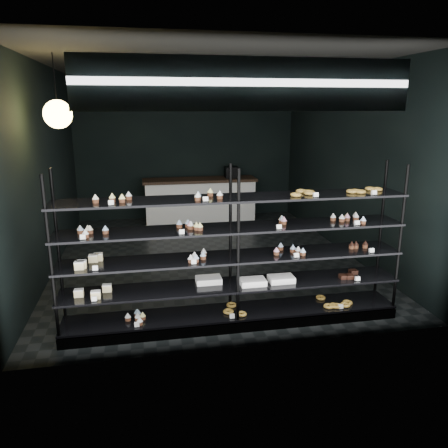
% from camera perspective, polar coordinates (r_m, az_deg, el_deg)
% --- Properties ---
extents(room, '(5.01, 6.01, 3.20)m').
position_cam_1_polar(room, '(7.28, -2.45, 7.64)').
color(room, black).
rests_on(room, ground).
extents(display_shelf, '(4.00, 0.50, 1.91)m').
position_cam_1_polar(display_shelf, '(5.16, 1.01, -6.66)').
color(display_shelf, black).
rests_on(display_shelf, room).
extents(signage, '(3.30, 0.05, 0.50)m').
position_cam_1_polar(signage, '(4.35, 3.27, 17.80)').
color(signage, '#0B1438').
rests_on(signage, room).
extents(pendant_lamp, '(0.35, 0.35, 0.91)m').
position_cam_1_polar(pendant_lamp, '(6.01, -20.88, 13.26)').
color(pendant_lamp, black).
rests_on(pendant_lamp, room).
extents(service_counter, '(2.53, 0.65, 1.23)m').
position_cam_1_polar(service_counter, '(9.94, -3.10, 3.22)').
color(service_counter, silver).
rests_on(service_counter, room).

